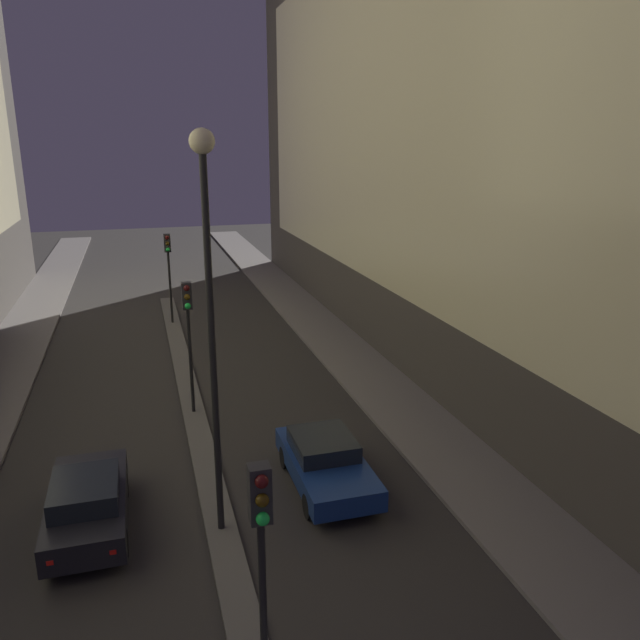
# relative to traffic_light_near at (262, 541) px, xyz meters

# --- Properties ---
(building_right) EXTENTS (6.01, 42.55, 18.70)m
(building_right) POSITION_rel_traffic_light_near_xyz_m (11.42, 17.71, 5.88)
(building_right) COLOR #423D38
(building_right) RESTS_ON ground
(median_strip) EXTENTS (0.75, 31.81, 0.13)m
(median_strip) POSITION_rel_traffic_light_near_xyz_m (0.00, 13.34, -3.41)
(median_strip) COLOR #56544F
(median_strip) RESTS_ON ground
(traffic_light_near) EXTENTS (0.32, 0.42, 4.55)m
(traffic_light_near) POSITION_rel_traffic_light_near_xyz_m (0.00, 0.00, 0.00)
(traffic_light_near) COLOR black
(traffic_light_near) RESTS_ON median_strip
(traffic_light_mid) EXTENTS (0.32, 0.42, 4.55)m
(traffic_light_mid) POSITION_rel_traffic_light_near_xyz_m (0.00, 12.40, 0.00)
(traffic_light_mid) COLOR black
(traffic_light_mid) RESTS_ON median_strip
(traffic_light_far) EXTENTS (0.32, 0.42, 4.55)m
(traffic_light_far) POSITION_rel_traffic_light_near_xyz_m (0.00, 23.82, 0.00)
(traffic_light_far) COLOR black
(traffic_light_far) RESTS_ON median_strip
(street_lamp) EXTENTS (0.53, 0.53, 9.24)m
(street_lamp) POSITION_rel_traffic_light_near_xyz_m (0.00, 5.41, 2.90)
(street_lamp) COLOR black
(street_lamp) RESTS_ON median_strip
(car_left_lane) EXTENTS (1.78, 4.21, 1.49)m
(car_left_lane) POSITION_rel_traffic_light_near_xyz_m (-3.05, 6.38, -2.72)
(car_left_lane) COLOR black
(car_left_lane) RESTS_ON ground
(car_right_lane) EXTENTS (1.90, 4.23, 1.35)m
(car_right_lane) POSITION_rel_traffic_light_near_xyz_m (3.05, 6.78, -2.77)
(car_right_lane) COLOR navy
(car_right_lane) RESTS_ON ground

